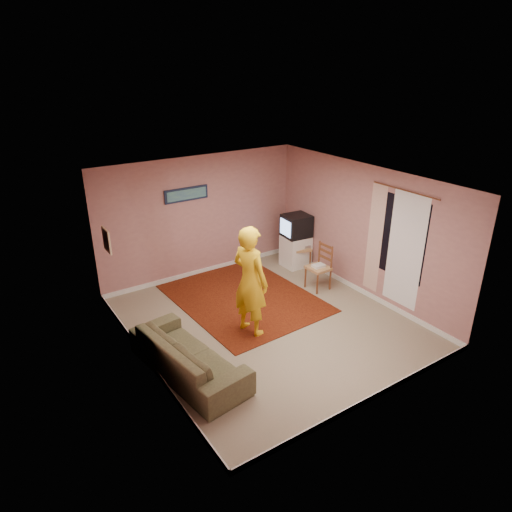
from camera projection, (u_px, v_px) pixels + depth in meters
ground at (267, 322)px, 8.23m from camera, size 5.00×5.00×0.00m
wall_back at (200, 217)px, 9.63m from camera, size 4.50×0.02×2.60m
wall_front at (380, 322)px, 5.80m from camera, size 4.50×0.02×2.60m
wall_left at (140, 291)px, 6.58m from camera, size 0.02×5.00×2.60m
wall_right at (363, 231)px, 8.85m from camera, size 0.02×5.00×2.60m
ceiling at (269, 181)px, 7.20m from camera, size 4.50×5.00×0.02m
baseboard_back at (203, 271)px, 10.12m from camera, size 4.50×0.02×0.10m
baseboard_front at (370, 399)px, 6.31m from camera, size 4.50×0.02×0.10m
baseboard_left at (149, 362)px, 7.08m from camera, size 0.02×5.00×0.10m
baseboard_right at (357, 288)px, 9.35m from camera, size 0.02×5.00×0.10m
window at (400, 238)px, 8.10m from camera, size 0.01×1.10×1.50m
curtain_sheer at (405, 251)px, 8.06m from camera, size 0.01×0.75×2.10m
curtain_floral at (375, 239)px, 8.59m from camera, size 0.01×0.35×2.10m
curtain_rod at (405, 190)px, 7.73m from camera, size 0.02×1.40×0.02m
picture_back at (186, 194)px, 9.23m from camera, size 0.95×0.04×0.28m
picture_left at (107, 240)px, 7.72m from camera, size 0.04×0.38×0.42m
area_rug at (244, 298)px, 9.05m from camera, size 2.53×3.11×0.02m
tv_cabinet at (296, 251)px, 10.36m from camera, size 0.56×0.51×0.72m
crt_tv at (296, 226)px, 10.12m from camera, size 0.62×0.56×0.49m
chair_a at (301, 243)px, 10.21m from camera, size 0.53×0.52×0.51m
dvd_player at (300, 246)px, 10.23m from camera, size 0.41×0.32×0.06m
blue_throw at (296, 233)px, 10.28m from camera, size 0.37×0.05×0.39m
chair_b at (319, 263)px, 9.22m from camera, size 0.42×0.44×0.52m
game_console at (318, 266)px, 9.25m from camera, size 0.25×0.18×0.05m
sofa at (188, 355)px, 6.80m from camera, size 1.13×2.23×0.62m
person at (250, 281)px, 7.59m from camera, size 0.63×0.80×1.94m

